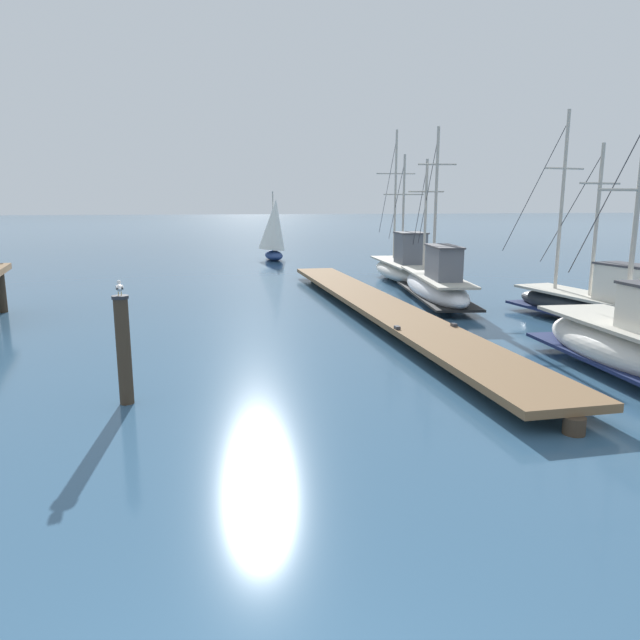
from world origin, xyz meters
name	(u,v)px	position (x,y,z in m)	size (l,w,h in m)	color
floating_dock	(378,305)	(5.92, 15.91, 0.36)	(1.91, 21.20, 0.53)	brown
fishing_boat_0	(436,284)	(8.89, 17.94, 0.69)	(2.84, 8.05, 6.45)	silver
fishing_boat_1	(634,343)	(9.29, 8.27, 0.67)	(2.51, 5.52, 5.60)	silver
fishing_boat_3	(600,307)	(11.94, 12.73, 0.61)	(2.31, 8.45, 6.59)	black
fishing_boat_4	(405,267)	(9.90, 23.95, 0.70)	(2.76, 8.72, 7.24)	silver
mooring_piling	(124,348)	(-1.36, 8.60, 1.06)	(0.30, 0.30, 2.04)	#3D3023
perched_seagull	(119,287)	(-1.36, 8.59, 2.19)	(0.18, 0.38, 0.26)	gold
distant_sailboat	(274,230)	(5.24, 35.71, 1.94)	(2.08, 3.47, 4.44)	navy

